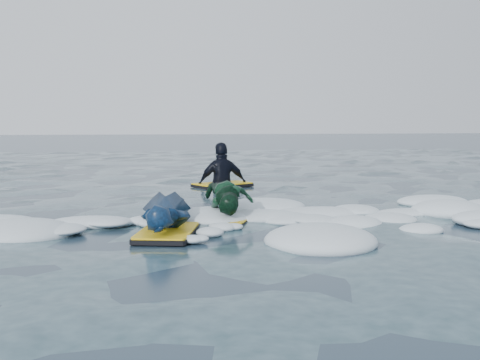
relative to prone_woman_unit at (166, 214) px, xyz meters
name	(u,v)px	position (x,y,z in m)	size (l,w,h in m)	color
ground	(229,241)	(0.66, -0.61, -0.23)	(120.00, 120.00, 0.00)	#152534
foam_band	(215,226)	(0.66, 0.43, -0.23)	(12.00, 3.10, 0.30)	white
prone_woman_unit	(166,214)	(0.00, 0.00, 0.00)	(0.91, 1.79, 0.45)	black
prone_child_unit	(230,200)	(0.92, 0.82, 0.04)	(0.82, 1.42, 0.53)	black
waiting_rider_unit	(222,185)	(1.50, 4.98, -0.19)	(1.35, 1.08, 1.78)	black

